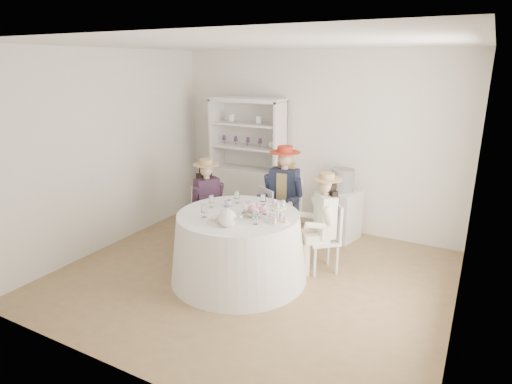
% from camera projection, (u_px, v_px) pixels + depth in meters
% --- Properties ---
extents(ground, '(4.50, 4.50, 0.00)m').
position_uv_depth(ground, '(252.00, 276.00, 5.25)').
color(ground, olive).
rests_on(ground, ground).
extents(ceiling, '(4.50, 4.50, 0.00)m').
position_uv_depth(ceiling, '(251.00, 43.00, 4.46)').
color(ceiling, white).
rests_on(ceiling, wall_back).
extents(wall_back, '(4.50, 0.00, 4.50)m').
position_uv_depth(wall_back, '(315.00, 142.00, 6.54)').
color(wall_back, white).
rests_on(wall_back, ground).
extents(wall_front, '(4.50, 0.00, 4.50)m').
position_uv_depth(wall_front, '(122.00, 225.00, 3.17)').
color(wall_front, white).
rests_on(wall_front, ground).
extents(wall_left, '(0.00, 4.50, 4.50)m').
position_uv_depth(wall_left, '(109.00, 151.00, 5.88)').
color(wall_left, white).
rests_on(wall_left, ground).
extents(wall_right, '(0.00, 4.50, 4.50)m').
position_uv_depth(wall_right, '(471.00, 197.00, 3.83)').
color(wall_right, white).
rests_on(wall_right, ground).
extents(tea_table, '(1.63, 1.63, 0.82)m').
position_uv_depth(tea_table, '(239.00, 246.00, 5.10)').
color(tea_table, white).
rests_on(tea_table, ground).
extents(hutch, '(1.31, 0.77, 1.99)m').
position_uv_depth(hutch, '(249.00, 178.00, 6.94)').
color(hutch, silver).
rests_on(hutch, ground).
extents(side_table, '(0.57, 0.57, 0.73)m').
position_uv_depth(side_table, '(340.00, 214.00, 6.30)').
color(side_table, silver).
rests_on(side_table, ground).
extents(hatbox, '(0.38, 0.38, 0.32)m').
position_uv_depth(hatbox, '(343.00, 180.00, 6.14)').
color(hatbox, black).
rests_on(hatbox, side_table).
extents(guest_left, '(0.54, 0.49, 1.26)m').
position_uv_depth(guest_left, '(208.00, 198.00, 5.90)').
color(guest_left, silver).
rests_on(guest_left, ground).
extents(guest_mid, '(0.53, 0.55, 1.45)m').
position_uv_depth(guest_mid, '(284.00, 192.00, 5.81)').
color(guest_mid, silver).
rests_on(guest_mid, ground).
extents(guest_right, '(0.54, 0.53, 1.26)m').
position_uv_depth(guest_right, '(323.00, 217.00, 5.18)').
color(guest_right, silver).
rests_on(guest_right, ground).
extents(spare_chair, '(0.49, 0.49, 0.87)m').
position_uv_depth(spare_chair, '(272.00, 215.00, 5.96)').
color(spare_chair, silver).
rests_on(spare_chair, ground).
extents(teacup_a, '(0.10, 0.10, 0.08)m').
position_uv_depth(teacup_a, '(228.00, 204.00, 5.21)').
color(teacup_a, white).
rests_on(teacup_a, tea_table).
extents(teacup_b, '(0.07, 0.07, 0.06)m').
position_uv_depth(teacup_b, '(248.00, 204.00, 5.22)').
color(teacup_b, white).
rests_on(teacup_b, tea_table).
extents(teacup_c, '(0.12, 0.12, 0.08)m').
position_uv_depth(teacup_c, '(262.00, 208.00, 5.04)').
color(teacup_c, white).
rests_on(teacup_c, tea_table).
extents(flower_bowl, '(0.31, 0.31, 0.06)m').
position_uv_depth(flower_bowl, '(255.00, 214.00, 4.88)').
color(flower_bowl, white).
rests_on(flower_bowl, tea_table).
extents(flower_arrangement, '(0.21, 0.21, 0.08)m').
position_uv_depth(flower_arrangement, '(255.00, 209.00, 4.84)').
color(flower_arrangement, pink).
rests_on(flower_arrangement, tea_table).
extents(table_teapot, '(0.28, 0.20, 0.21)m').
position_uv_depth(table_teapot, '(228.00, 218.00, 4.58)').
color(table_teapot, white).
rests_on(table_teapot, tea_table).
extents(sandwich_plate, '(0.28, 0.28, 0.06)m').
position_uv_depth(sandwich_plate, '(219.00, 220.00, 4.72)').
color(sandwich_plate, white).
rests_on(sandwich_plate, tea_table).
extents(cupcake_stand, '(0.26, 0.26, 0.24)m').
position_uv_depth(cupcake_stand, '(278.00, 214.00, 4.69)').
color(cupcake_stand, white).
rests_on(cupcake_stand, tea_table).
extents(stemware_set, '(0.86, 0.86, 0.15)m').
position_uv_depth(stemware_set, '(238.00, 208.00, 4.96)').
color(stemware_set, white).
rests_on(stemware_set, tea_table).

